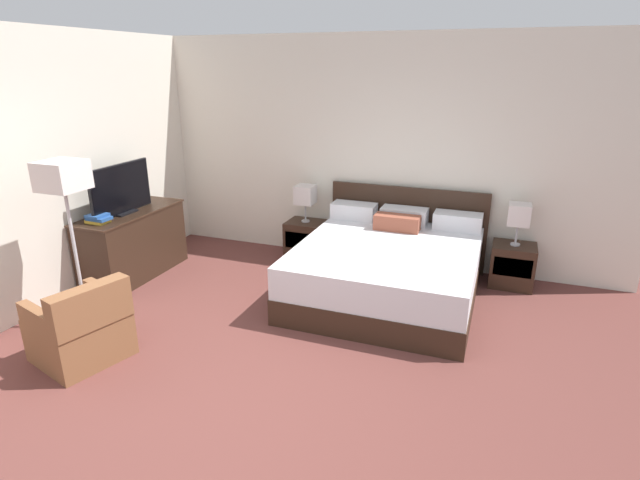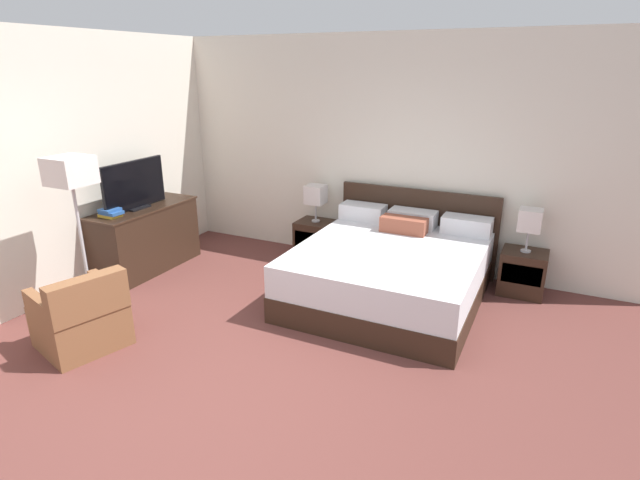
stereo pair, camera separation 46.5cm
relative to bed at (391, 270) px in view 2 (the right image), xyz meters
name	(u,v)px [view 2 (the right image)]	position (x,y,z in m)	size (l,w,h in m)	color
ground_plane	(213,404)	(-0.63, -2.39, -0.33)	(10.31, 10.31, 0.00)	brown
wall_back	(374,153)	(-0.63, 1.08, 1.10)	(6.64, 0.06, 2.86)	silver
wall_left	(87,162)	(-3.38, -0.97, 1.10)	(0.06, 5.24, 2.86)	silver
bed	(391,270)	(0.00, 0.00, 0.00)	(1.99, 2.13, 1.04)	#332116
nightstand_left	(316,239)	(-1.31, 0.78, -0.08)	(0.49, 0.42, 0.51)	#332116
nightstand_right	(523,272)	(1.31, 0.78, -0.08)	(0.49, 0.42, 0.51)	#332116
table_lamp_left	(316,195)	(-1.31, 0.78, 0.54)	(0.24, 0.24, 0.49)	#B7B7BC
table_lamp_right	(530,221)	(1.31, 0.78, 0.54)	(0.24, 0.24, 0.49)	#B7B7BC
dresser	(146,237)	(-3.06, -0.53, 0.09)	(0.54, 1.43, 0.83)	#332116
tv	(134,186)	(-3.05, -0.62, 0.78)	(0.18, 0.94, 0.58)	black
book_red_cover	(110,215)	(-3.07, -1.02, 0.51)	(0.23, 0.16, 0.04)	gold
book_blue_cover	(111,212)	(-3.05, -1.02, 0.55)	(0.24, 0.17, 0.04)	#234C8E
book_small_top	(110,210)	(-3.06, -1.02, 0.58)	(0.19, 0.20, 0.03)	#234C8E
armchair_by_window	(82,319)	(-2.22, -2.22, -0.05)	(0.85, 0.85, 0.76)	brown
floor_lamp	(72,181)	(-2.65, -1.76, 1.10)	(0.36, 0.36, 1.67)	#B7B7BC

